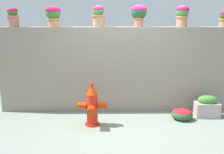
{
  "coord_description": "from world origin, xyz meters",
  "views": [
    {
      "loc": [
        -0.22,
        -4.63,
        1.94
      ],
      "look_at": [
        -0.16,
        0.76,
        0.75
      ],
      "focal_mm": 42.96,
      "sensor_mm": 36.0,
      "label": 1
    }
  ],
  "objects_px": {
    "potted_plant_1": "(53,14)",
    "flower_bush_left": "(182,114)",
    "potted_plant_2": "(99,15)",
    "potted_plant_0": "(13,16)",
    "fire_hydrant": "(92,107)",
    "planter_box": "(207,107)",
    "potted_plant_4": "(182,14)",
    "potted_plant_3": "(139,12)"
  },
  "relations": [
    {
      "from": "potted_plant_1",
      "to": "flower_bush_left",
      "type": "xyz_separation_m",
      "value": [
        2.55,
        -0.67,
        -1.91
      ]
    },
    {
      "from": "potted_plant_1",
      "to": "potted_plant_2",
      "type": "bearing_deg",
      "value": 1.04
    },
    {
      "from": "potted_plant_0",
      "to": "flower_bush_left",
      "type": "xyz_separation_m",
      "value": [
        3.37,
        -0.65,
        -1.87
      ]
    },
    {
      "from": "fire_hydrant",
      "to": "flower_bush_left",
      "type": "xyz_separation_m",
      "value": [
        1.73,
        0.27,
        -0.25
      ]
    },
    {
      "from": "potted_plant_2",
      "to": "planter_box",
      "type": "bearing_deg",
      "value": -13.98
    },
    {
      "from": "potted_plant_0",
      "to": "potted_plant_2",
      "type": "relative_size",
      "value": 0.91
    },
    {
      "from": "potted_plant_2",
      "to": "planter_box",
      "type": "height_order",
      "value": "potted_plant_2"
    },
    {
      "from": "potted_plant_2",
      "to": "flower_bush_left",
      "type": "height_order",
      "value": "potted_plant_2"
    },
    {
      "from": "potted_plant_0",
      "to": "flower_bush_left",
      "type": "distance_m",
      "value": 3.91
    },
    {
      "from": "potted_plant_0",
      "to": "fire_hydrant",
      "type": "distance_m",
      "value": 2.48
    },
    {
      "from": "potted_plant_4",
      "to": "flower_bush_left",
      "type": "height_order",
      "value": "potted_plant_4"
    },
    {
      "from": "flower_bush_left",
      "to": "potted_plant_4",
      "type": "bearing_deg",
      "value": 83.39
    },
    {
      "from": "potted_plant_3",
      "to": "planter_box",
      "type": "relative_size",
      "value": 0.97
    },
    {
      "from": "potted_plant_4",
      "to": "fire_hydrant",
      "type": "xyz_separation_m",
      "value": [
        -1.82,
        -0.96,
        -1.66
      ]
    },
    {
      "from": "potted_plant_0",
      "to": "potted_plant_4",
      "type": "xyz_separation_m",
      "value": [
        3.45,
        0.04,
        0.05
      ]
    },
    {
      "from": "potted_plant_3",
      "to": "flower_bush_left",
      "type": "height_order",
      "value": "potted_plant_3"
    },
    {
      "from": "potted_plant_3",
      "to": "fire_hydrant",
      "type": "relative_size",
      "value": 0.56
    },
    {
      "from": "potted_plant_1",
      "to": "potted_plant_4",
      "type": "distance_m",
      "value": 2.63
    },
    {
      "from": "potted_plant_1",
      "to": "flower_bush_left",
      "type": "relative_size",
      "value": 1.02
    },
    {
      "from": "potted_plant_1",
      "to": "planter_box",
      "type": "relative_size",
      "value": 0.91
    },
    {
      "from": "potted_plant_1",
      "to": "potted_plant_3",
      "type": "distance_m",
      "value": 1.75
    },
    {
      "from": "potted_plant_1",
      "to": "fire_hydrant",
      "type": "distance_m",
      "value": 2.07
    },
    {
      "from": "fire_hydrant",
      "to": "planter_box",
      "type": "distance_m",
      "value": 2.31
    },
    {
      "from": "potted_plant_1",
      "to": "fire_hydrant",
      "type": "relative_size",
      "value": 0.53
    },
    {
      "from": "potted_plant_1",
      "to": "potted_plant_0",
      "type": "bearing_deg",
      "value": -179.18
    },
    {
      "from": "flower_bush_left",
      "to": "planter_box",
      "type": "bearing_deg",
      "value": 14.88
    },
    {
      "from": "potted_plant_3",
      "to": "potted_plant_4",
      "type": "relative_size",
      "value": 1.04
    },
    {
      "from": "potted_plant_4",
      "to": "fire_hydrant",
      "type": "bearing_deg",
      "value": -152.07
    },
    {
      "from": "potted_plant_2",
      "to": "fire_hydrant",
      "type": "relative_size",
      "value": 0.54
    },
    {
      "from": "planter_box",
      "to": "fire_hydrant",
      "type": "bearing_deg",
      "value": -169.81
    },
    {
      "from": "potted_plant_3",
      "to": "potted_plant_4",
      "type": "xyz_separation_m",
      "value": [
        0.89,
        -0.01,
        -0.03
      ]
    },
    {
      "from": "potted_plant_0",
      "to": "potted_plant_4",
      "type": "bearing_deg",
      "value": 0.71
    },
    {
      "from": "potted_plant_0",
      "to": "fire_hydrant",
      "type": "xyz_separation_m",
      "value": [
        1.64,
        -0.92,
        -1.62
      ]
    },
    {
      "from": "potted_plant_3",
      "to": "potted_plant_0",
      "type": "bearing_deg",
      "value": -178.73
    },
    {
      "from": "potted_plant_0",
      "to": "potted_plant_2",
      "type": "bearing_deg",
      "value": 0.94
    },
    {
      "from": "flower_bush_left",
      "to": "potted_plant_2",
      "type": "bearing_deg",
      "value": 157.33
    },
    {
      "from": "potted_plant_2",
      "to": "flower_bush_left",
      "type": "bearing_deg",
      "value": -22.67
    },
    {
      "from": "flower_bush_left",
      "to": "planter_box",
      "type": "xyz_separation_m",
      "value": [
        0.53,
        0.14,
        0.1
      ]
    },
    {
      "from": "potted_plant_0",
      "to": "potted_plant_1",
      "type": "relative_size",
      "value": 0.92
    },
    {
      "from": "potted_plant_1",
      "to": "flower_bush_left",
      "type": "distance_m",
      "value": 3.26
    },
    {
      "from": "fire_hydrant",
      "to": "flower_bush_left",
      "type": "relative_size",
      "value": 1.92
    },
    {
      "from": "potted_plant_0",
      "to": "planter_box",
      "type": "bearing_deg",
      "value": -7.46
    }
  ]
}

